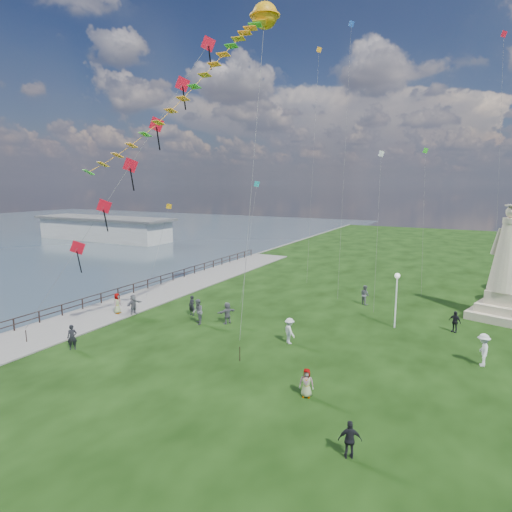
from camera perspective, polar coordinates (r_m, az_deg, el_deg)
The scene contains 19 objects.
waterfront at distance 40.05m, azimuth -17.82°, elevation -6.07°, with size 200.00×200.00×1.51m.
pier_pavilion at distance 88.45m, azimuth -19.62°, elevation 3.51°, with size 30.00×8.00×4.40m.
statue at distance 38.28m, azimuth 30.39°, elevation -2.40°, with size 5.44×5.44×8.89m.
lamppost at distance 32.65m, azimuth 18.24°, elevation -4.15°, with size 0.38×0.38×4.10m.
person_0 at distance 30.06m, azimuth -23.31°, elevation -9.92°, with size 0.59×0.39×1.62m, color black.
person_1 at distance 32.65m, azimuth -7.77°, elevation -7.38°, with size 0.93×0.57×1.92m, color #595960.
person_2 at distance 28.74m, azimuth 4.50°, elevation -9.91°, with size 1.12×0.58×1.73m, color silver.
person_3 at distance 18.22m, azimuth 12.41°, elevation -22.80°, with size 0.90×0.46×1.54m, color black.
person_4 at distance 22.20m, azimuth 6.75°, elevation -16.45°, with size 0.72×0.44×1.47m, color #595960.
person_5 at distance 35.86m, azimuth -16.02°, elevation -6.35°, with size 1.51×0.65×1.63m, color #595960.
person_6 at distance 34.86m, azimuth -8.54°, elevation -6.56°, with size 0.59×0.39×1.61m, color black.
person_7 at distance 38.68m, azimuth 14.30°, elevation -5.04°, with size 0.84×0.52×1.72m, color #595960.
person_8 at distance 28.52m, azimuth 28.02°, elevation -11.00°, with size 1.25×0.65×1.94m, color silver.
person_9 at distance 33.84m, azimuth 24.97°, elevation -7.93°, with size 0.91×0.46×1.55m, color black.
person_10 at distance 36.46m, azimuth -18.00°, elevation -6.17°, with size 0.81×0.50×1.66m, color #595960.
person_11 at distance 32.60m, azimuth -3.86°, elevation -7.57°, with size 1.54×0.66×1.66m, color #595960.
red_kite_train at distance 30.49m, azimuth -15.09°, elevation 13.34°, with size 9.32×9.35×20.32m.
serpent_kite at distance 34.34m, azimuth 0.86°, elevation 29.14°, with size 8.21×13.05×23.06m.
small_kites at distance 41.96m, azimuth 14.33°, elevation 14.33°, with size 31.56×17.96×25.33m.
Camera 1 is at (12.45, -17.96, 10.48)m, focal length 30.00 mm.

